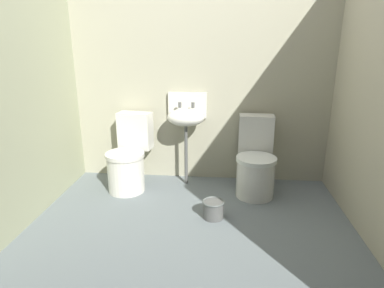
{
  "coord_description": "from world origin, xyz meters",
  "views": [
    {
      "loc": [
        0.25,
        -2.26,
        1.51
      ],
      "look_at": [
        0.0,
        0.32,
        0.7
      ],
      "focal_mm": 30.65,
      "sensor_mm": 36.0,
      "label": 1
    }
  ],
  "objects_px": {
    "toilet_right": "(255,163)",
    "sink": "(186,116)",
    "toilet_left": "(129,159)",
    "bucket": "(213,209)"
  },
  "relations": [
    {
      "from": "sink",
      "to": "toilet_right",
      "type": "bearing_deg",
      "value": -14.38
    },
    {
      "from": "toilet_right",
      "to": "bucket",
      "type": "xyz_separation_m",
      "value": [
        -0.41,
        -0.56,
        -0.24
      ]
    },
    {
      "from": "sink",
      "to": "bucket",
      "type": "relative_size",
      "value": 4.91
    },
    {
      "from": "toilet_left",
      "to": "sink",
      "type": "relative_size",
      "value": 0.79
    },
    {
      "from": "toilet_left",
      "to": "bucket",
      "type": "bearing_deg",
      "value": 156.21
    },
    {
      "from": "toilet_right",
      "to": "sink",
      "type": "bearing_deg",
      "value": -12.38
    },
    {
      "from": "toilet_left",
      "to": "sink",
      "type": "height_order",
      "value": "sink"
    },
    {
      "from": "toilet_right",
      "to": "bucket",
      "type": "height_order",
      "value": "toilet_right"
    },
    {
      "from": "toilet_left",
      "to": "sink",
      "type": "bearing_deg",
      "value": -154.65
    },
    {
      "from": "toilet_right",
      "to": "sink",
      "type": "height_order",
      "value": "sink"
    }
  ]
}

